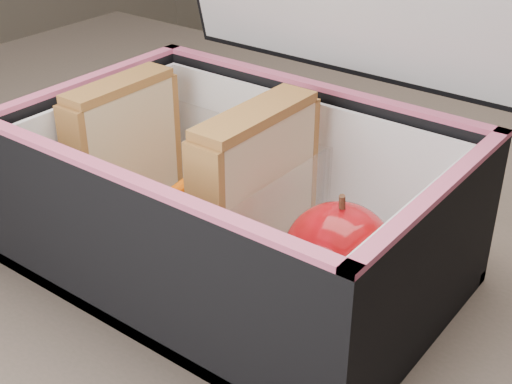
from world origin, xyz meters
The scene contains 8 objects.
kitchen_table centered at (0.00, 0.00, 0.66)m, with size 1.20×0.80×0.75m.
lunch_bag centered at (0.00, -0.04, 0.82)m, with size 0.30×0.24×0.30m.
plastic_tub centered at (-0.05, -0.04, 0.80)m, with size 0.17×0.12×0.07m, color white, non-canonical shape.
sandwich_left centered at (-0.11, -0.04, 0.82)m, with size 0.03×0.09×0.10m.
sandwich_right centered at (0.02, -0.04, 0.82)m, with size 0.03×0.10×0.11m.
carrot_sticks centered at (-0.05, -0.03, 0.78)m, with size 0.05×0.12×0.03m.
paper_napkin centered at (0.09, -0.04, 0.77)m, with size 0.08×0.08×0.01m, color white.
red_apple centered at (0.09, -0.05, 0.80)m, with size 0.08×0.08×0.07m.
Camera 1 is at (0.27, -0.37, 1.05)m, focal length 50.00 mm.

